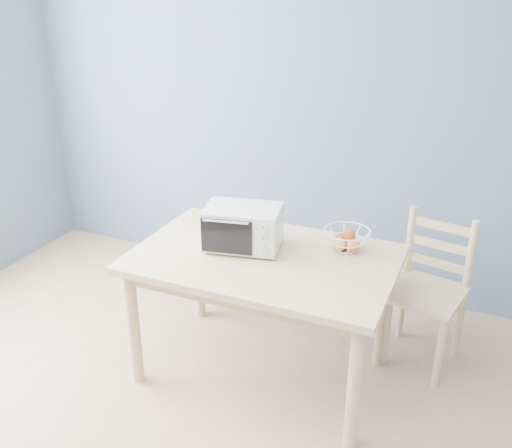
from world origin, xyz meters
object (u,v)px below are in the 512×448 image
at_px(dining_table, 264,272).
at_px(dining_chair, 426,293).
at_px(fruit_basket, 347,240).
at_px(toaster_oven, 240,227).

xyz_separation_m(dining_table, dining_chair, (0.82, 0.50, -0.21)).
height_order(dining_table, dining_chair, dining_chair).
distance_m(dining_table, fruit_basket, 0.48).
xyz_separation_m(toaster_oven, dining_chair, (0.98, 0.46, -0.44)).
bearing_deg(toaster_oven, fruit_basket, 9.17).
bearing_deg(dining_table, fruit_basket, 32.26).
xyz_separation_m(toaster_oven, fruit_basket, (0.55, 0.20, -0.06)).
distance_m(dining_table, dining_chair, 0.98).
distance_m(dining_table, toaster_oven, 0.28).
height_order(dining_table, fruit_basket, fruit_basket).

